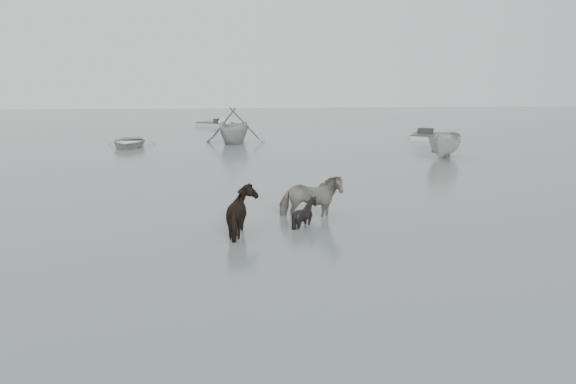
# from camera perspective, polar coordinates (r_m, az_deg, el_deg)

# --- Properties ---
(ground) EXTENTS (140.00, 140.00, 0.00)m
(ground) POSITION_cam_1_polar(r_m,az_deg,el_deg) (16.20, 2.56, -3.83)
(ground) COLOR #495752
(ground) RESTS_ON ground
(pony_pinto) EXTENTS (2.08, 1.15, 1.67)m
(pony_pinto) POSITION_cam_1_polar(r_m,az_deg,el_deg) (17.45, 2.33, 0.09)
(pony_pinto) COLOR black
(pony_pinto) RESTS_ON ground
(pony_dark) EXTENTS (1.77, 1.91, 1.58)m
(pony_dark) POSITION_cam_1_polar(r_m,az_deg,el_deg) (15.62, -4.41, -1.44)
(pony_dark) COLOR black
(pony_dark) RESTS_ON ground
(pony_black) EXTENTS (1.17, 1.07, 1.14)m
(pony_black) POSITION_cam_1_polar(r_m,az_deg,el_deg) (16.54, 1.70, -1.46)
(pony_black) COLOR black
(pony_black) RESTS_ON ground
(rowboat_lead) EXTENTS (3.15, 4.32, 0.88)m
(rowboat_lead) POSITION_cam_1_polar(r_m,az_deg,el_deg) (37.26, -15.87, 5.08)
(rowboat_lead) COLOR #B9B9B4
(rowboat_lead) RESTS_ON ground
(rowboat_trail) EXTENTS (5.01, 5.53, 2.55)m
(rowboat_trail) POSITION_cam_1_polar(r_m,az_deg,el_deg) (38.36, -5.48, 6.88)
(rowboat_trail) COLOR #A0A29F
(rowboat_trail) RESTS_ON ground
(boat_small) EXTENTS (3.43, 4.18, 1.55)m
(boat_small) POSITION_cam_1_polar(r_m,az_deg,el_deg) (32.12, 15.68, 4.75)
(boat_small) COLOR #A2A29E
(boat_small) RESTS_ON ground
(skiff_port) EXTENTS (3.56, 4.99, 0.75)m
(skiff_port) POSITION_cam_1_polar(r_m,az_deg,el_deg) (41.99, 13.72, 5.76)
(skiff_port) COLOR #A9ACA9
(skiff_port) RESTS_ON ground
(skiff_mid) EXTENTS (4.47, 4.06, 0.75)m
(skiff_mid) POSITION_cam_1_polar(r_m,az_deg,el_deg) (52.26, -7.45, 7.03)
(skiff_mid) COLOR #999B99
(skiff_mid) RESTS_ON ground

